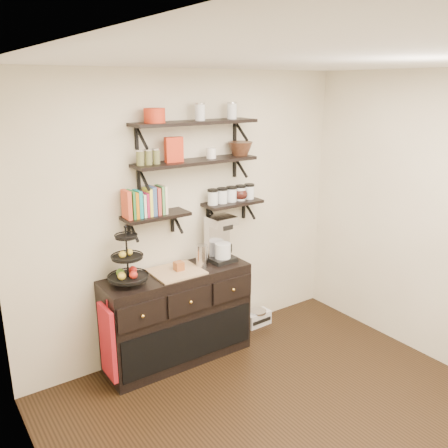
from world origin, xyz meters
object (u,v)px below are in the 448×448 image
at_px(sideboard, 178,316).
at_px(radio, 258,318).
at_px(coffee_maker, 220,239).
at_px(fruit_stand, 128,265).

height_order(sideboard, radio, sideboard).
relative_size(sideboard, coffee_maker, 3.09).
distance_m(fruit_stand, radio, 1.81).
bearing_deg(coffee_maker, sideboard, -179.55).
distance_m(sideboard, radio, 1.11).
relative_size(sideboard, fruit_stand, 2.75).
xyz_separation_m(sideboard, coffee_maker, (0.50, 0.03, 0.66)).
xyz_separation_m(fruit_stand, radio, (1.51, 0.09, -0.99)).
bearing_deg(radio, coffee_maker, -175.82).
bearing_deg(fruit_stand, radio, 3.30).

